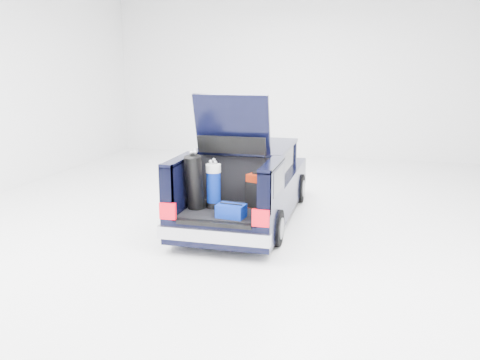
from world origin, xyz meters
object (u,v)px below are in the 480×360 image
(red_suitcase, at_px, (258,191))
(black_golf_bag, at_px, (194,182))
(blue_duffel, at_px, (231,211))
(car, at_px, (248,184))
(blue_golf_bag, at_px, (214,185))

(red_suitcase, distance_m, black_golf_bag, 1.07)
(black_golf_bag, relative_size, blue_duffel, 2.17)
(red_suitcase, xyz_separation_m, blue_duffel, (-0.30, -0.63, -0.18))
(car, distance_m, blue_duffel, 1.97)
(blue_golf_bag, height_order, blue_duffel, blue_golf_bag)
(car, bearing_deg, blue_duffel, -84.13)
(black_golf_bag, bearing_deg, blue_golf_bag, 37.16)
(car, distance_m, black_golf_bag, 1.79)
(car, xyz_separation_m, blue_duffel, (0.20, -1.96, 0.03))
(car, bearing_deg, blue_golf_bag, -98.68)
(red_suitcase, bearing_deg, blue_duffel, -94.52)
(red_suitcase, height_order, black_golf_bag, black_golf_bag)
(black_golf_bag, bearing_deg, red_suitcase, 22.67)
(car, relative_size, blue_duffel, 9.93)
(car, bearing_deg, black_golf_bag, -106.65)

